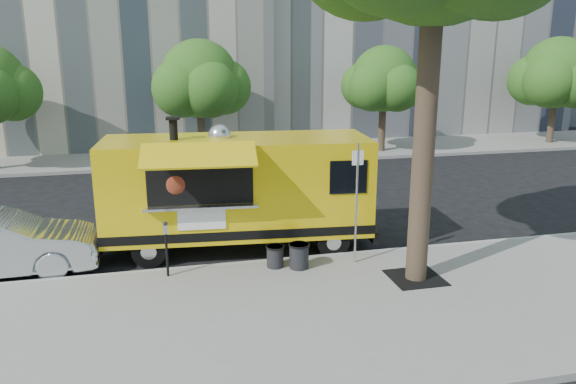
% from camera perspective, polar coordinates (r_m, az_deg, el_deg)
% --- Properties ---
extents(ground, '(120.00, 120.00, 0.00)m').
position_cam_1_polar(ground, '(15.22, -0.78, -6.03)').
color(ground, black).
rests_on(ground, ground).
extents(sidewalk, '(60.00, 6.00, 0.15)m').
position_cam_1_polar(sidewalk, '(11.65, 3.59, -12.52)').
color(sidewalk, gray).
rests_on(sidewalk, ground).
extents(curb, '(60.00, 0.14, 0.16)m').
position_cam_1_polar(curb, '(14.35, 0.03, -7.04)').
color(curb, '#999993').
rests_on(curb, ground).
extents(far_sidewalk, '(60.00, 5.00, 0.15)m').
position_cam_1_polar(far_sidewalk, '(28.07, -6.78, 3.78)').
color(far_sidewalk, gray).
rests_on(far_sidewalk, ground).
extents(tree_well, '(1.20, 1.20, 0.02)m').
position_cam_1_polar(tree_well, '(13.52, 12.83, -8.49)').
color(tree_well, black).
rests_on(tree_well, sidewalk).
extents(far_tree_b, '(3.60, 3.60, 5.50)m').
position_cam_1_polar(far_tree_b, '(26.71, -8.99, 11.28)').
color(far_tree_b, '#33261C').
rests_on(far_tree_b, far_sidewalk).
extents(far_tree_c, '(3.24, 3.24, 5.21)m').
position_cam_1_polar(far_tree_c, '(28.57, 9.73, 11.24)').
color(far_tree_c, '#33261C').
rests_on(far_tree_c, far_sidewalk).
extents(far_tree_d, '(3.78, 3.78, 5.64)m').
position_cam_1_polar(far_tree_d, '(33.87, 25.69, 10.85)').
color(far_tree_d, '#33261C').
rests_on(far_tree_d, far_sidewalk).
extents(sign_post, '(0.28, 0.06, 3.00)m').
position_cam_1_polar(sign_post, '(13.64, 6.98, -0.45)').
color(sign_post, silver).
rests_on(sign_post, sidewalk).
extents(parking_meter, '(0.11, 0.11, 1.33)m').
position_cam_1_polar(parking_meter, '(13.30, -12.27, -5.02)').
color(parking_meter, black).
rests_on(parking_meter, sidewalk).
extents(food_truck, '(7.43, 3.68, 3.60)m').
position_cam_1_polar(food_truck, '(14.95, -5.26, 0.33)').
color(food_truck, '#E1BC0B').
rests_on(food_truck, ground).
extents(trash_bin_left, '(0.44, 0.44, 0.53)m').
position_cam_1_polar(trash_bin_left, '(13.72, -1.32, -6.48)').
color(trash_bin_left, black).
rests_on(trash_bin_left, sidewalk).
extents(trash_bin_right, '(0.51, 0.51, 0.61)m').
position_cam_1_polar(trash_bin_right, '(13.64, 1.13, -6.43)').
color(trash_bin_right, black).
rests_on(trash_bin_right, sidewalk).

